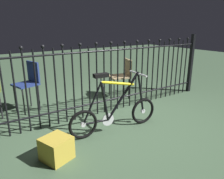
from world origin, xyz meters
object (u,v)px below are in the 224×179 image
object	(u,v)px
display_crate	(56,149)
chair_tan	(122,74)
bicycle	(115,111)
chair_navy	(29,81)

from	to	relation	value
display_crate	chair_tan	bearing A→B (deg)	35.53
bicycle	chair_navy	xyz separation A→B (m)	(-0.80, 1.51, 0.23)
chair_tan	chair_navy	world-z (taller)	chair_navy
bicycle	chair_navy	bearing A→B (deg)	117.79
bicycle	display_crate	world-z (taller)	bicycle
bicycle	chair_tan	size ratio (longest dim) A/B	1.73
bicycle	display_crate	distance (m)	0.98
bicycle	chair_tan	xyz separation A→B (m)	(0.99, 1.17, 0.19)
chair_navy	display_crate	size ratio (longest dim) A/B	2.92
chair_tan	chair_navy	distance (m)	1.82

